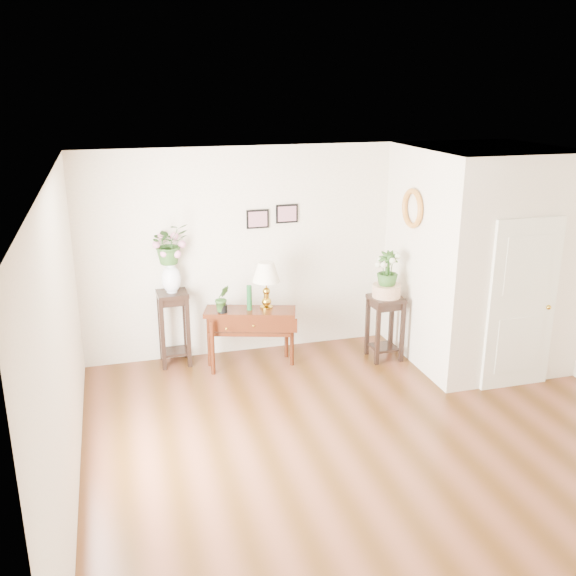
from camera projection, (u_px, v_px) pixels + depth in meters
name	position (u px, v px, depth m)	size (l,w,h in m)	color
floor	(381.00, 442.00, 6.66)	(6.00, 5.50, 0.02)	brown
ceiling	(394.00, 171.00, 5.81)	(6.00, 5.50, 0.02)	white
wall_back	(304.00, 249.00, 8.75)	(6.00, 0.02, 2.80)	white
wall_left	(63.00, 349.00, 5.46)	(0.02, 5.50, 2.80)	white
partition	(479.00, 255.00, 8.40)	(1.80, 1.95, 2.80)	white
door	(522.00, 305.00, 7.59)	(0.90, 0.05, 2.10)	silver
art_print_left	(258.00, 219.00, 8.43)	(0.30, 0.02, 0.25)	black
art_print_right	(287.00, 214.00, 8.52)	(0.30, 0.02, 0.25)	black
wall_ornament	(412.00, 208.00, 8.08)	(0.51, 0.51, 0.07)	orange
console_table	(251.00, 338.00, 8.36)	(1.17, 0.39, 0.78)	#33190C
table_lamp	(266.00, 282.00, 8.19)	(0.36, 0.36, 0.62)	#AC8923
green_vase	(249.00, 297.00, 8.18)	(0.07, 0.07, 0.33)	#154920
potted_plant	(222.00, 300.00, 8.09)	(0.19, 0.15, 0.34)	#28501D
plant_stand_a	(174.00, 328.00, 8.39)	(0.39, 0.39, 1.00)	black
porcelain_vase	(171.00, 275.00, 8.17)	(0.25, 0.25, 0.43)	white
lily_arrangement	(169.00, 242.00, 8.04)	(0.47, 0.41, 0.52)	#28501D
plant_stand_b	(385.00, 328.00, 8.58)	(0.41, 0.41, 0.87)	black
ceramic_bowl	(387.00, 291.00, 8.42)	(0.37, 0.37, 0.17)	beige
narcissus	(388.00, 270.00, 8.33)	(0.27, 0.27, 0.49)	#28501D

